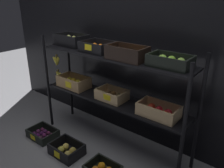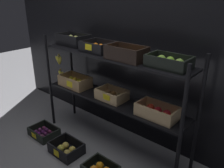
% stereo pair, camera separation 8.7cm
% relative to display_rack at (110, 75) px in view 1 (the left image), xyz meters
% --- Properties ---
extents(ground_plane, '(10.00, 10.00, 0.00)m').
position_rel_display_rack_xyz_m(ground_plane, '(0.02, 0.00, -0.82)').
color(ground_plane, gray).
extents(storefront_wall, '(4.09, 0.12, 2.14)m').
position_rel_display_rack_xyz_m(storefront_wall, '(0.02, 0.38, 0.25)').
color(storefront_wall, black).
rests_on(storefront_wall, ground_plane).
extents(display_rack, '(1.81, 0.38, 1.15)m').
position_rel_display_rack_xyz_m(display_rack, '(0.00, 0.00, 0.00)').
color(display_rack, black).
rests_on(display_rack, ground_plane).
extents(crate_ground_plum, '(0.33, 0.25, 0.10)m').
position_rel_display_rack_xyz_m(crate_ground_plum, '(-0.68, -0.41, -0.78)').
color(crate_ground_plum, black).
rests_on(crate_ground_plum, ground_plane).
extents(crate_ground_apple_gold, '(0.33, 0.26, 0.12)m').
position_rel_display_rack_xyz_m(crate_ground_apple_gold, '(-0.23, -0.44, -0.77)').
color(crate_ground_apple_gold, black).
rests_on(crate_ground_apple_gold, ground_plane).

